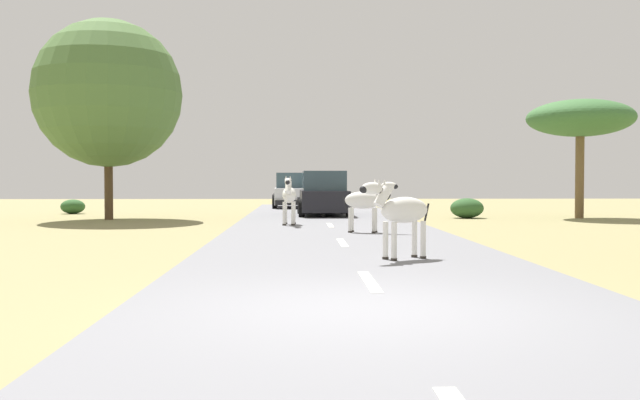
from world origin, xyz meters
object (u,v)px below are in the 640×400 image
Objects in this scene: zebra_0 at (289,196)px; tree_1 at (580,119)px; bush_3 at (73,207)px; car_1 at (293,192)px; zebra_1 at (401,211)px; bush_2 at (467,208)px; car_0 at (324,195)px; zebra_2 at (366,201)px; tree_2 at (108,94)px.

tree_1 is at bearing -156.16° from zebra_0.
bush_3 is (-20.18, 4.05, -3.43)m from tree_1.
zebra_0 is at bearing 89.13° from car_1.
zebra_1 is 14.77m from bush_2.
car_0 is at bearing -25.87° from zebra_1.
tree_1 is at bearing -2.76° from bush_2.
zebra_2 is at bearing -139.31° from tree_1.
car_0 is 10.14m from tree_1.
bush_2 is at bearing -15.54° from car_0.
zebra_1 is 1.14× the size of bush_2.
bush_2 reaches higher than bush_3.
zebra_0 is 0.37× the size of car_0.
zebra_1 is 1.41× the size of bush_3.
car_1 is at bearing 29.72° from bush_3.
car_1 reaches higher than bush_3.
bush_2 is at bearing -143.62° from zebra_0.
zebra_1 is 0.33× the size of car_0.
car_1 is 14.63m from tree_1.
tree_1 is (10.88, 4.35, 2.77)m from zebra_0.
car_0 is (1.29, 5.95, -0.11)m from zebra_0.
tree_1 is (10.86, -9.37, 2.88)m from car_1.
bush_3 is (-2.71, 4.47, -4.26)m from tree_2.
zebra_0 is 1.59× the size of bush_3.
bush_2 is (6.64, -9.17, -0.47)m from car_1.
car_1 reaches higher than bush_2.
car_0 is 4.29× the size of bush_3.
car_0 reaches higher than bush_2.
zebra_1 is 23.30m from car_1.
tree_2 is 5.77× the size of bush_2.
zebra_2 is at bearing -45.58° from bush_3.
tree_1 reaches higher than car_0.
tree_2 is at bearing -166.65° from car_0.
tree_2 is (-8.69, 13.41, 3.66)m from zebra_1.
car_1 is 4.28× the size of bush_3.
tree_1 is 5.39m from bush_2.
bush_2 is 16.42m from bush_3.
zebra_2 is at bearing 124.99° from zebra_0.
tree_1 reaches higher than car_1.
tree_2 reaches higher than bush_3.
zebra_0 reaches higher than bush_3.
bush_3 is at bearing 28.95° from car_1.
bush_3 is (-11.38, 11.61, -0.59)m from zebra_2.
tree_1 reaches higher than zebra_0.
zebra_1 is 0.20× the size of tree_2.
tree_2 is (-7.88, -2.02, 3.71)m from car_0.
car_0 is 0.60× the size of tree_2.
zebra_0 is 9.71m from zebra_1.
zebra_2 is at bearing 96.17° from car_1.
tree_1 is (8.80, 7.56, 2.84)m from zebra_2.
tree_2 is (-17.47, -0.42, 0.83)m from tree_1.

